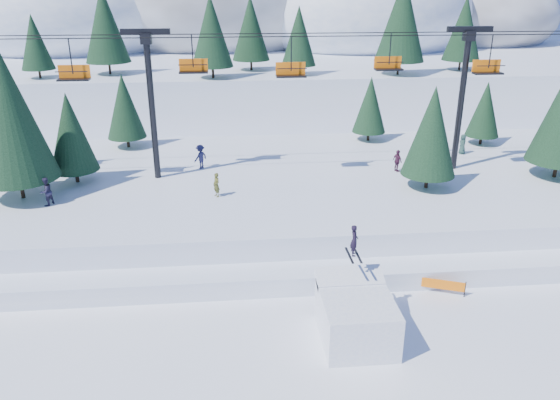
{
  "coord_description": "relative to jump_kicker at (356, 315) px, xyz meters",
  "views": [
    {
      "loc": [
        -3.77,
        -19.81,
        15.53
      ],
      "look_at": [
        -1.3,
        6.0,
        5.2
      ],
      "focal_mm": 35.0,
      "sensor_mm": 36.0,
      "label": 1
    }
  ],
  "objects": [
    {
      "name": "banner_near",
      "position": [
        5.29,
        3.44,
        -0.66
      ],
      "size": [
        2.67,
        1.08,
        0.9
      ],
      "color": "black",
      "rests_on": "ground"
    },
    {
      "name": "mid_shelf",
      "position": [
        -1.78,
        16.73,
        0.05
      ],
      "size": [
        70.0,
        22.0,
        2.5
      ],
      "primitive_type": "cube",
      "color": "white",
      "rests_on": "ground"
    },
    {
      "name": "distant_skiers",
      "position": [
        -4.46,
        16.3,
        2.17
      ],
      "size": [
        31.33,
        9.28,
        1.82
      ],
      "color": "#25403A",
      "rests_on": "mid_shelf"
    },
    {
      "name": "berm",
      "position": [
        -1.78,
        6.73,
        -0.65
      ],
      "size": [
        70.0,
        6.0,
        1.1
      ],
      "primitive_type": "cube",
      "color": "white",
      "rests_on": "ground"
    },
    {
      "name": "ground",
      "position": [
        -1.78,
        -1.27,
        -1.2
      ],
      "size": [
        160.0,
        160.0,
        0.0
      ],
      "primitive_type": "plane",
      "color": "white",
      "rests_on": "ground"
    },
    {
      "name": "mountain_ridge",
      "position": [
        -6.86,
        72.08,
        8.44
      ],
      "size": [
        119.0,
        60.08,
        26.46
      ],
      "color": "white",
      "rests_on": "ground"
    },
    {
      "name": "banner_far",
      "position": [
        6.63,
        4.02,
        -0.66
      ],
      "size": [
        2.83,
        0.46,
        0.9
      ],
      "color": "black",
      "rests_on": "ground"
    },
    {
      "name": "chairlift",
      "position": [
        -1.16,
        16.78,
        8.12
      ],
      "size": [
        46.09,
        3.21,
        10.28
      ],
      "color": "black",
      "rests_on": "mid_shelf"
    },
    {
      "name": "conifer_stand",
      "position": [
        1.13,
        17.08,
        5.91
      ],
      "size": [
        62.64,
        16.53,
        9.95
      ],
      "color": "black",
      "rests_on": "mid_shelf"
    },
    {
      "name": "jump_kicker",
      "position": [
        0.0,
        0.0,
        0.0
      ],
      "size": [
        3.25,
        4.43,
        5.11
      ],
      "color": "white",
      "rests_on": "ground"
    }
  ]
}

